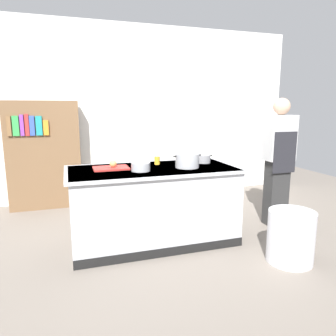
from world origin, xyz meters
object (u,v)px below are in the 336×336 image
onion (113,164)px  juice_cup (157,160)px  mixing_bowl (141,167)px  bookshelf (44,155)px  stock_pot (187,160)px  trash_bin (291,237)px  person_chef (278,159)px  sauce_pan (203,159)px

onion → juice_cup: onion is taller
onion → mixing_bowl: bearing=-38.2°
onion → bookshelf: bookshelf is taller
stock_pot → juice_cup: (-0.28, 0.30, -0.03)m
mixing_bowl → trash_bin: bearing=-30.6°
stock_pot → trash_bin: 1.39m
person_chef → juice_cup: bearing=101.5°
onion → bookshelf: bearing=116.6°
onion → trash_bin: 2.09m
sauce_pan → person_chef: size_ratio=0.15×
mixing_bowl → trash_bin: (1.40, -0.83, -0.67)m
bookshelf → juice_cup: bearing=-48.3°
stock_pot → mixing_bowl: size_ratio=1.64×
juice_cup → bookshelf: 2.12m
onion → stock_pot: 0.86m
onion → person_chef: bearing=-1.7°
stock_pot → sauce_pan: size_ratio=1.38×
sauce_pan → bookshelf: size_ratio=0.15×
mixing_bowl → person_chef: 1.93m
stock_pot → juice_cup: 0.41m
onion → stock_pot: (0.84, -0.18, 0.02)m
mixing_bowl → trash_bin: size_ratio=0.38×
onion → juice_cup: (0.56, 0.12, -0.01)m
person_chef → bookshelf: size_ratio=1.01×
onion → stock_pot: bearing=-12.0°
sauce_pan → mixing_bowl: (-0.88, -0.27, -0.00)m
sauce_pan → person_chef: bearing=-6.6°
stock_pot → bookshelf: 2.54m
trash_bin → mixing_bowl: bearing=149.4°
onion → sauce_pan: sauce_pan is taller
juice_cup → person_chef: (1.64, -0.19, -0.04)m
stock_pot → onion: bearing=168.0°
stock_pot → person_chef: (1.36, 0.11, -0.07)m
juice_cup → person_chef: 1.65m
onion → trash_bin: onion is taller
mixing_bowl → trash_bin: mixing_bowl is taller
trash_bin → bookshelf: bearing=132.6°
stock_pot → person_chef: person_chef is taller
onion → bookshelf: (-0.85, 1.70, -0.11)m
trash_bin → bookshelf: bookshelf is taller
trash_bin → sauce_pan: bearing=115.3°
stock_pot → juice_cup: bearing=133.5°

